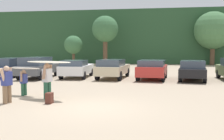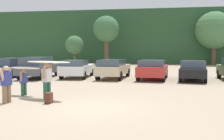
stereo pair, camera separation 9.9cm
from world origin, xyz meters
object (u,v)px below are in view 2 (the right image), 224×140
Objects in this scene: parked_car_champagne at (113,68)px; surfboard_cream at (48,62)px; parked_car_dark_gray at (39,67)px; person_companion at (6,82)px; parked_car_navy at (11,67)px; parked_car_white at (77,68)px; parked_car_red at (153,69)px; parked_car_black at (193,70)px; person_child at (24,81)px; person_adult at (47,79)px; backpack_dropped at (49,98)px; surfboard_white at (25,68)px.

parked_car_champagne is 1.87× the size of surfboard_cream.
surfboard_cream is (4.22, -8.00, 0.81)m from parked_car_dark_gray.
parked_car_champagne is at bearing -95.17° from person_companion.
parked_car_navy is 0.99× the size of parked_car_white.
parked_car_champagne is at bearing -84.78° from parked_car_dark_gray.
parked_car_white is 1.06× the size of parked_car_red.
parked_car_champagne is 1.00× the size of parked_car_black.
person_child is (2.73, -7.48, -0.15)m from parked_car_dark_gray.
surfboard_cream is (6.75, -8.42, 0.86)m from parked_car_navy.
parked_car_dark_gray reaches higher than parked_car_champagne.
parked_car_dark_gray is 9.11m from person_adult.
backpack_dropped is (7.23, -9.50, -0.57)m from parked_car_navy.
parked_car_champagne is 2.96m from parked_car_red.
parked_car_champagne is 3.71× the size of person_child.
parked_car_champagne is at bearing 95.55° from parked_car_black.
parked_car_black is (8.68, -0.25, 0.03)m from parked_car_white.
parked_car_black is 11.77m from surfboard_white.
person_child is (-2.96, -8.09, -0.08)m from parked_car_champagne.
surfboard_cream reaches higher than person_child.
parked_car_red is 0.90× the size of parked_car_black.
parked_car_white is 2.46× the size of surfboard_white.
person_child is at bearing -4.61° from surfboard_cream.
surfboard_cream is (1.26, 1.33, 0.78)m from person_companion.
parked_car_red reaches higher than surfboard_white.
person_adult is 1.03× the size of person_companion.
surfboard_cream is at bearing -136.18° from parked_car_navy.
parked_car_black is at bearing -83.64° from parked_car_red.
parked_car_champagne reaches higher than parked_car_black.
person_companion is 0.87× the size of surfboard_white.
person_adult is 1.30× the size of person_child.
surfboard_cream is at bearing 173.98° from parked_car_champagne.
person_companion reaches higher than parked_car_navy.
person_adult is at bearing 89.05° from surfboard_cream.
person_child is 2.75× the size of backpack_dropped.
person_adult is at bearing 162.97° from surfboard_white.
surfboard_white is at bearing 147.17° from parked_car_red.
parked_car_champagne is 1.12× the size of parked_car_red.
person_child is (-8.76, -7.96, -0.06)m from parked_car_black.
parked_car_red is at bearing 67.38° from backpack_dropped.
parked_car_dark_gray is at bearing 117.34° from backpack_dropped.
parked_car_navy is 2.44× the size of surfboard_white.
parked_car_white is 2.89m from parked_car_champagne.
parked_car_navy is at bearing -46.33° from surfboard_white.
parked_car_white is 2.81× the size of person_companion.
parked_car_white is 3.54× the size of person_child.
person_companion is 0.63× the size of surfboard_cream.
parked_car_navy is 0.95× the size of parked_car_champagne.
person_adult is (-1.51, -8.69, 0.13)m from parked_car_champagne.
parked_car_white is 8.89m from surfboard_cream.
parked_car_dark_gray is at bearing -94.13° from parked_car_navy.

